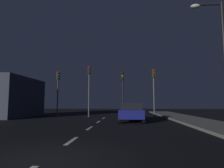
{
  "coord_description": "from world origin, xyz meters",
  "views": [
    {
      "loc": [
        2.04,
        -4.83,
        1.43
      ],
      "look_at": [
        0.71,
        15.53,
        3.48
      ],
      "focal_mm": 30.88,
      "sensor_mm": 36.0,
      "label": 1
    }
  ],
  "objects_px": {
    "traffic_signal_far_left": "(58,85)",
    "car_stopped_ahead": "(131,112)",
    "street_lamp_right": "(219,51)",
    "traffic_signal_center_left": "(89,81)",
    "traffic_signal_far_right": "(154,84)",
    "traffic_signal_center_right": "(123,85)"
  },
  "relations": [
    {
      "from": "traffic_signal_far_right",
      "to": "car_stopped_ahead",
      "type": "height_order",
      "value": "traffic_signal_far_right"
    },
    {
      "from": "traffic_signal_center_right",
      "to": "car_stopped_ahead",
      "type": "height_order",
      "value": "traffic_signal_center_right"
    },
    {
      "from": "traffic_signal_center_right",
      "to": "traffic_signal_far_right",
      "type": "bearing_deg",
      "value": 0.01
    },
    {
      "from": "traffic_signal_far_left",
      "to": "car_stopped_ahead",
      "type": "bearing_deg",
      "value": -32.73
    },
    {
      "from": "street_lamp_right",
      "to": "traffic_signal_center_right",
      "type": "bearing_deg",
      "value": 122.23
    },
    {
      "from": "traffic_signal_center_left",
      "to": "traffic_signal_center_right",
      "type": "xyz_separation_m",
      "value": [
        3.58,
        -0.0,
        -0.42
      ]
    },
    {
      "from": "traffic_signal_far_left",
      "to": "car_stopped_ahead",
      "type": "distance_m",
      "value": 9.52
    },
    {
      "from": "traffic_signal_far_right",
      "to": "street_lamp_right",
      "type": "height_order",
      "value": "street_lamp_right"
    },
    {
      "from": "traffic_signal_far_left",
      "to": "traffic_signal_far_right",
      "type": "distance_m",
      "value": 10.25
    },
    {
      "from": "car_stopped_ahead",
      "to": "traffic_signal_far_right",
      "type": "bearing_deg",
      "value": 62.67
    },
    {
      "from": "traffic_signal_center_right",
      "to": "traffic_signal_far_right",
      "type": "relative_size",
      "value": 0.95
    },
    {
      "from": "traffic_signal_far_left",
      "to": "car_stopped_ahead",
      "type": "relative_size",
      "value": 1.19
    },
    {
      "from": "traffic_signal_center_right",
      "to": "traffic_signal_far_right",
      "type": "distance_m",
      "value": 3.27
    },
    {
      "from": "car_stopped_ahead",
      "to": "street_lamp_right",
      "type": "xyz_separation_m",
      "value": [
        4.99,
        -4.08,
        3.68
      ]
    },
    {
      "from": "traffic_signal_center_left",
      "to": "car_stopped_ahead",
      "type": "relative_size",
      "value": 1.33
    },
    {
      "from": "traffic_signal_far_left",
      "to": "street_lamp_right",
      "type": "xyz_separation_m",
      "value": [
        12.68,
        -9.03,
        1.04
      ]
    },
    {
      "from": "traffic_signal_center_left",
      "to": "street_lamp_right",
      "type": "xyz_separation_m",
      "value": [
        9.27,
        -9.03,
        0.67
      ]
    },
    {
      "from": "traffic_signal_far_left",
      "to": "traffic_signal_center_left",
      "type": "xyz_separation_m",
      "value": [
        3.4,
        0.0,
        0.36
      ]
    },
    {
      "from": "traffic_signal_center_right",
      "to": "street_lamp_right",
      "type": "height_order",
      "value": "street_lamp_right"
    },
    {
      "from": "traffic_signal_far_right",
      "to": "car_stopped_ahead",
      "type": "relative_size",
      "value": 1.23
    },
    {
      "from": "traffic_signal_far_right",
      "to": "street_lamp_right",
      "type": "bearing_deg",
      "value": -74.94
    },
    {
      "from": "traffic_signal_center_right",
      "to": "street_lamp_right",
      "type": "distance_m",
      "value": 10.73
    }
  ]
}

